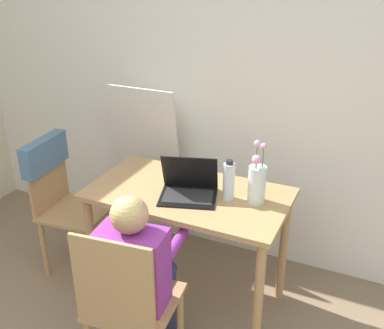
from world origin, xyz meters
The scene contains 9 objects.
wall_back centered at (0.00, 2.23, 1.25)m, with size 6.40×0.05×2.50m.
dining_table centered at (-0.12, 1.55, 0.65)m, with size 1.13×0.61×0.76m.
chair_occupied centered at (-0.12, 0.89, 0.47)m, with size 0.44×0.44×0.91m.
chair_spare centered at (-1.04, 1.52, 0.62)m, with size 0.47×0.44×0.92m.
person_seated centered at (-0.13, 1.01, 0.64)m, with size 0.37×0.45×1.02m.
laptop centered at (-0.10, 1.51, 0.81)m, with size 0.37×0.33×0.23m.
flower_vase centered at (0.26, 1.60, 0.88)m, with size 0.10×0.10×0.35m.
water_bottle centered at (0.11, 1.57, 0.87)m, with size 0.06×0.06×0.23m.
cardboard_panel centered at (-0.70, 2.08, 0.59)m, with size 0.53×0.18×1.18m.
Camera 1 is at (0.84, -0.47, 1.95)m, focal length 42.00 mm.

